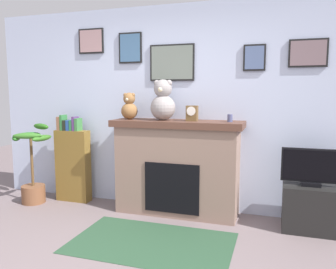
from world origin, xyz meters
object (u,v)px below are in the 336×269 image
potted_plant (33,171)px  tv_stand (310,208)px  mantel_clock (192,113)px  teddy_bear_cream (129,107)px  teddy_bear_tan (163,102)px  television (312,168)px  candle_jar (230,118)px  fireplace (177,167)px  bookshelf (73,163)px

potted_plant → tv_stand: bearing=2.5°
tv_stand → mantel_clock: size_ratio=3.10×
tv_stand → mantel_clock: mantel_clock is taller
teddy_bear_cream → tv_stand: bearing=-1.5°
teddy_bear_cream → teddy_bear_tan: 0.45m
potted_plant → tv_stand: size_ratio=1.90×
tv_stand → teddy_bear_cream: (-2.16, 0.06, 1.07)m
television → teddy_bear_cream: (-2.16, 0.06, 0.62)m
television → candle_jar: 1.03m
candle_jar → potted_plant: bearing=-175.4°
television → candle_jar: size_ratio=7.01×
teddy_bear_tan → potted_plant: bearing=-173.3°
potted_plant → teddy_bear_cream: size_ratio=3.21×
candle_jar → teddy_bear_tan: size_ratio=0.18×
fireplace → mantel_clock: mantel_clock is taller
tv_stand → teddy_bear_cream: size_ratio=1.69×
candle_jar → mantel_clock: size_ratio=0.49×
fireplace → teddy_bear_cream: teddy_bear_cream is taller
mantel_clock → potted_plant: bearing=-174.5°
bookshelf → mantel_clock: (1.70, -0.05, 0.72)m
fireplace → tv_stand: (1.53, -0.07, -0.34)m
tv_stand → candle_jar: candle_jar is taller
fireplace → candle_jar: 0.89m
teddy_bear_cream → mantel_clock: bearing=-0.1°
television → mantel_clock: size_ratio=3.43×
television → teddy_bear_tan: (-1.71, 0.06, 0.69)m
potted_plant → teddy_bear_cream: (1.36, 0.21, 0.88)m
bookshelf → mantel_clock: bearing=-1.5°
tv_stand → television: 0.45m
potted_plant → television: size_ratio=1.72×
fireplace → tv_stand: size_ratio=2.83×
bookshelf → potted_plant: 0.54m
bookshelf → teddy_bear_tan: size_ratio=2.42×
bookshelf → mantel_clock: size_ratio=6.54×
television → teddy_bear_cream: 2.25m
teddy_bear_cream → teddy_bear_tan: size_ratio=0.68×
mantel_clock → teddy_bear_cream: 0.82m
potted_plant → tv_stand: potted_plant is taller
candle_jar → teddy_bear_cream: (-1.27, -0.00, 0.11)m
potted_plant → bookshelf: bearing=28.6°
tv_stand → candle_jar: (-0.89, 0.06, 0.96)m
television → teddy_bear_cream: bearing=178.5°
fireplace → television: size_ratio=2.56×
teddy_bear_cream → teddy_bear_tan: (0.45, -0.00, 0.07)m
fireplace → bookshelf: (-1.51, 0.03, -0.05)m
potted_plant → mantel_clock: size_ratio=5.90×
mantel_clock → teddy_bear_cream: bearing=179.9°
tv_stand → teddy_bear_cream: teddy_bear_cream is taller
fireplace → teddy_bear_cream: size_ratio=4.78×
bookshelf → candle_jar: bearing=-1.2°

